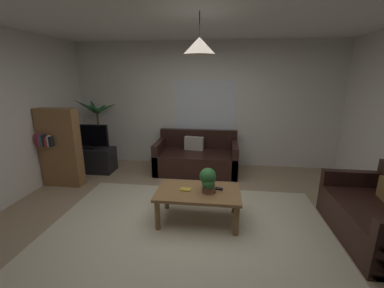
# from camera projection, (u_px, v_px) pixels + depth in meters

# --- Properties ---
(floor) EXTENTS (5.63, 4.93, 0.02)m
(floor) POSITION_uv_depth(u_px,v_px,m) (189.00, 226.00, 3.35)
(floor) COLOR #9E8466
(floor) RESTS_ON ground
(rug) EXTENTS (3.66, 2.71, 0.01)m
(rug) POSITION_uv_depth(u_px,v_px,m) (187.00, 234.00, 3.16)
(rug) COLOR beige
(rug) RESTS_ON ground
(wall_back) EXTENTS (5.75, 0.06, 2.64)m
(wall_back) POSITION_uv_depth(u_px,v_px,m) (204.00, 105.00, 5.39)
(wall_back) COLOR silver
(wall_back) RESTS_ON ground
(ceiling) EXTENTS (5.63, 4.93, 0.02)m
(ceiling) POSITION_uv_depth(u_px,v_px,m) (189.00, 7.00, 2.65)
(ceiling) COLOR white
(window_pane) EXTENTS (1.30, 0.01, 1.17)m
(window_pane) POSITION_uv_depth(u_px,v_px,m) (204.00, 109.00, 5.38)
(window_pane) COLOR white
(couch_under_window) EXTENTS (1.66, 0.86, 0.82)m
(couch_under_window) POSITION_uv_depth(u_px,v_px,m) (197.00, 159.00, 5.18)
(couch_under_window) COLOR black
(couch_under_window) RESTS_ON ground
(couch_right_side) EXTENTS (0.86, 1.41, 0.82)m
(couch_right_side) POSITION_uv_depth(u_px,v_px,m) (381.00, 219.00, 2.99)
(couch_right_side) COLOR black
(couch_right_side) RESTS_ON ground
(coffee_table) EXTENTS (1.12, 0.66, 0.45)m
(coffee_table) POSITION_uv_depth(u_px,v_px,m) (198.00, 195.00, 3.36)
(coffee_table) COLOR olive
(coffee_table) RESTS_ON ground
(book_on_table_0) EXTENTS (0.15, 0.11, 0.02)m
(book_on_table_0) POSITION_uv_depth(u_px,v_px,m) (185.00, 189.00, 3.37)
(book_on_table_0) COLOR gold
(book_on_table_0) RESTS_ON coffee_table
(remote_on_table_0) EXTENTS (0.17, 0.09, 0.02)m
(remote_on_table_0) POSITION_uv_depth(u_px,v_px,m) (217.00, 188.00, 3.39)
(remote_on_table_0) COLOR black
(remote_on_table_0) RESTS_ON coffee_table
(remote_on_table_1) EXTENTS (0.07, 0.17, 0.02)m
(remote_on_table_1) POSITION_uv_depth(u_px,v_px,m) (207.00, 187.00, 3.43)
(remote_on_table_1) COLOR black
(remote_on_table_1) RESTS_ON coffee_table
(potted_plant_on_table) EXTENTS (0.22, 0.23, 0.33)m
(potted_plant_on_table) POSITION_uv_depth(u_px,v_px,m) (208.00, 180.00, 3.26)
(potted_plant_on_table) COLOR brown
(potted_plant_on_table) RESTS_ON coffee_table
(tv_stand) EXTENTS (0.90, 0.44, 0.50)m
(tv_stand) POSITION_uv_depth(u_px,v_px,m) (92.00, 160.00, 5.19)
(tv_stand) COLOR black
(tv_stand) RESTS_ON ground
(tv) EXTENTS (0.79, 0.16, 0.50)m
(tv) POSITION_uv_depth(u_px,v_px,m) (89.00, 136.00, 5.04)
(tv) COLOR black
(tv) RESTS_ON tv_stand
(potted_palm_corner) EXTENTS (0.82, 0.90, 1.52)m
(potted_palm_corner) POSITION_uv_depth(u_px,v_px,m) (99.00, 135.00, 5.58)
(potted_palm_corner) COLOR brown
(potted_palm_corner) RESTS_ON ground
(bookshelf_corner) EXTENTS (0.70, 0.31, 1.40)m
(bookshelf_corner) POSITION_uv_depth(u_px,v_px,m) (60.00, 148.00, 4.42)
(bookshelf_corner) COLOR olive
(bookshelf_corner) RESTS_ON ground
(pendant_lamp) EXTENTS (0.38, 0.38, 0.46)m
(pendant_lamp) POSITION_uv_depth(u_px,v_px,m) (199.00, 46.00, 2.86)
(pendant_lamp) COLOR black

